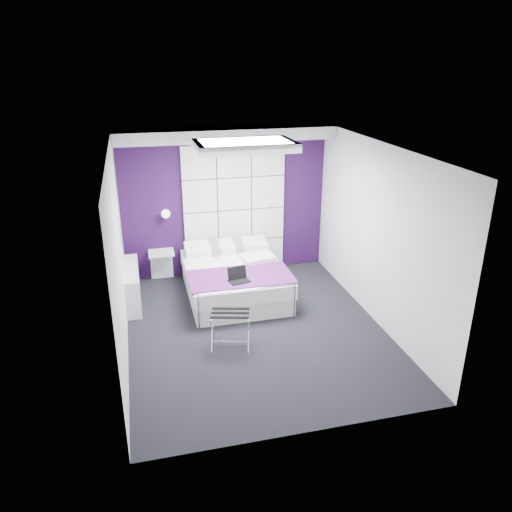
{
  "coord_description": "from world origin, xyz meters",
  "views": [
    {
      "loc": [
        -1.52,
        -6.12,
        3.69
      ],
      "look_at": [
        0.1,
        0.35,
        1.0
      ],
      "focal_mm": 35.0,
      "sensor_mm": 36.0,
      "label": 1
    }
  ],
  "objects": [
    {
      "name": "floor",
      "position": [
        0.0,
        0.0,
        0.0
      ],
      "size": [
        4.4,
        4.4,
        0.0
      ],
      "primitive_type": "plane",
      "color": "black",
      "rests_on": "ground"
    },
    {
      "name": "ceiling",
      "position": [
        0.0,
        0.0,
        2.6
      ],
      "size": [
        4.4,
        4.4,
        0.0
      ],
      "primitive_type": "plane",
      "rotation": [
        3.14,
        0.0,
        0.0
      ],
      "color": "white",
      "rests_on": "wall_back"
    },
    {
      "name": "wall_back",
      "position": [
        0.0,
        2.2,
        1.3
      ],
      "size": [
        3.6,
        0.0,
        3.6
      ],
      "primitive_type": "plane",
      "rotation": [
        1.57,
        0.0,
        0.0
      ],
      "color": "silver",
      "rests_on": "floor"
    },
    {
      "name": "wall_left",
      "position": [
        -1.8,
        0.0,
        1.3
      ],
      "size": [
        0.0,
        4.4,
        4.4
      ],
      "primitive_type": "plane",
      "rotation": [
        1.57,
        0.0,
        1.57
      ],
      "color": "silver",
      "rests_on": "floor"
    },
    {
      "name": "wall_right",
      "position": [
        1.8,
        0.0,
        1.3
      ],
      "size": [
        0.0,
        4.4,
        4.4
      ],
      "primitive_type": "plane",
      "rotation": [
        1.57,
        0.0,
        -1.57
      ],
      "color": "silver",
      "rests_on": "floor"
    },
    {
      "name": "accent_wall",
      "position": [
        0.0,
        2.19,
        1.3
      ],
      "size": [
        3.58,
        0.02,
        2.58
      ],
      "primitive_type": "cube",
      "color": "#280D38",
      "rests_on": "wall_back"
    },
    {
      "name": "soffit",
      "position": [
        0.0,
        1.95,
        2.5
      ],
      "size": [
        3.58,
        0.5,
        0.2
      ],
      "primitive_type": "cube",
      "color": "silver",
      "rests_on": "wall_back"
    },
    {
      "name": "headboard",
      "position": [
        0.15,
        2.14,
        1.17
      ],
      "size": [
        1.8,
        0.08,
        2.3
      ],
      "primitive_type": null,
      "color": "silver",
      "rests_on": "wall_back"
    },
    {
      "name": "skylight",
      "position": [
        0.0,
        0.6,
        2.55
      ],
      "size": [
        1.36,
        0.86,
        0.12
      ],
      "primitive_type": null,
      "color": "white",
      "rests_on": "ceiling"
    },
    {
      "name": "wall_lamp",
      "position": [
        -1.05,
        2.06,
        1.22
      ],
      "size": [
        0.15,
        0.15,
        0.15
      ],
      "primitive_type": "sphere",
      "color": "white",
      "rests_on": "wall_back"
    },
    {
      "name": "radiator",
      "position": [
        -1.69,
        1.3,
        0.3
      ],
      "size": [
        0.22,
        1.2,
        0.6
      ],
      "primitive_type": "cube",
      "color": "silver",
      "rests_on": "floor"
    },
    {
      "name": "bed",
      "position": [
        -0.07,
        1.17,
        0.29
      ],
      "size": [
        1.6,
        1.93,
        0.68
      ],
      "color": "silver",
      "rests_on": "floor"
    },
    {
      "name": "nightstand",
      "position": [
        -1.17,
        2.02,
        0.53
      ],
      "size": [
        0.43,
        0.34,
        0.05
      ],
      "primitive_type": "cube",
      "color": "silver",
      "rests_on": "wall_back"
    },
    {
      "name": "luggage_rack",
      "position": [
        -0.43,
        -0.33,
        0.25
      ],
      "size": [
        0.51,
        0.38,
        0.5
      ],
      "rotation": [
        0.0,
        0.0,
        -0.26
      ],
      "color": "silver",
      "rests_on": "floor"
    },
    {
      "name": "laptop",
      "position": [
        -0.12,
        0.55,
        0.59
      ],
      "size": [
        0.3,
        0.21,
        0.22
      ],
      "rotation": [
        0.0,
        0.0,
        0.23
      ],
      "color": "black",
      "rests_on": "bed"
    }
  ]
}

